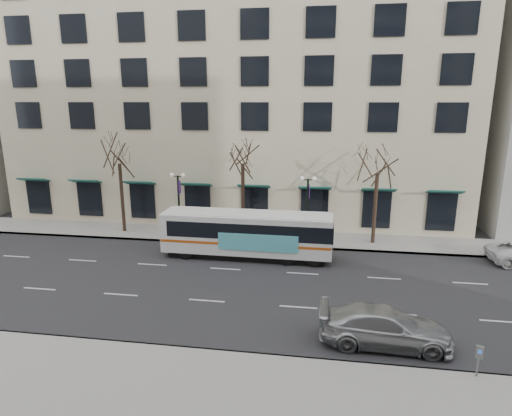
% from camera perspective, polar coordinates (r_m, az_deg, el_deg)
% --- Properties ---
extents(ground, '(160.00, 160.00, 0.00)m').
position_cam_1_polar(ground, '(26.05, -5.25, -9.98)').
color(ground, black).
rests_on(ground, ground).
extents(sidewalk_far, '(80.00, 4.00, 0.15)m').
position_cam_1_polar(sidewalk_far, '(33.75, 6.76, -4.18)').
color(sidewalk_far, gray).
rests_on(sidewalk_far, ground).
extents(building_hotel, '(40.00, 20.00, 24.00)m').
position_cam_1_polar(building_hotel, '(44.77, -1.52, 15.89)').
color(building_hotel, '#BFB292').
rests_on(building_hotel, ground).
extents(tree_far_left, '(3.60, 3.60, 8.34)m').
position_cam_1_polar(tree_far_left, '(35.81, -17.86, 7.17)').
color(tree_far_left, black).
rests_on(tree_far_left, ground).
extents(tree_far_mid, '(3.60, 3.60, 8.55)m').
position_cam_1_polar(tree_far_mid, '(32.60, -1.80, 7.58)').
color(tree_far_mid, black).
rests_on(tree_far_mid, ground).
extents(tree_far_right, '(3.60, 3.60, 8.06)m').
position_cam_1_polar(tree_far_right, '(32.38, 16.00, 6.14)').
color(tree_far_right, black).
rests_on(tree_far_right, ground).
extents(lamp_post_left, '(1.22, 0.45, 5.21)m').
position_cam_1_polar(lamp_post_left, '(33.97, -10.24, 0.84)').
color(lamp_post_left, black).
rests_on(lamp_post_left, ground).
extents(lamp_post_right, '(1.22, 0.45, 5.21)m').
position_cam_1_polar(lamp_post_right, '(32.19, 6.86, 0.23)').
color(lamp_post_right, black).
rests_on(lamp_post_right, ground).
extents(city_bus, '(11.74, 2.70, 3.18)m').
position_cam_1_polar(city_bus, '(29.55, -1.08, -3.37)').
color(city_bus, white).
rests_on(city_bus, ground).
extents(silver_car, '(5.86, 2.48, 1.69)m').
position_cam_1_polar(silver_car, '(20.55, 16.82, -14.92)').
color(silver_car, '#A9ADB1').
rests_on(silver_car, ground).
extents(pay_station, '(0.32, 0.25, 1.30)m').
position_cam_1_polar(pay_station, '(19.45, 27.61, -16.94)').
color(pay_station, slate).
rests_on(pay_station, sidewalk_near).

